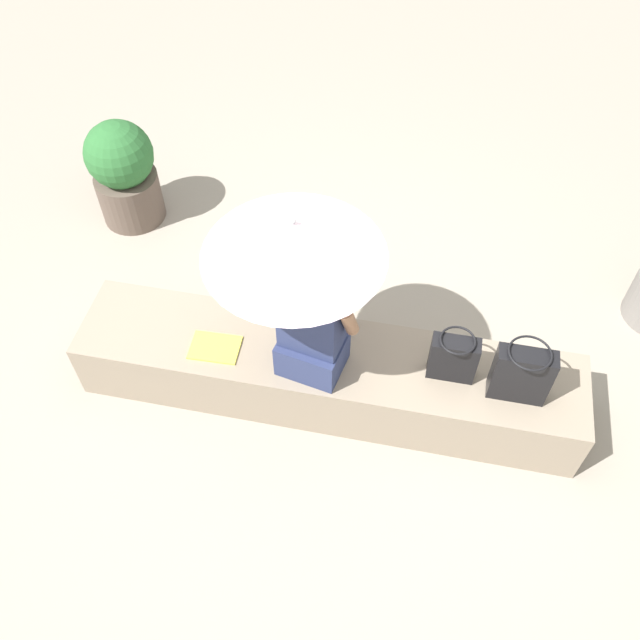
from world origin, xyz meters
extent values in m
plane|color=#9E9384|center=(0.00, 0.00, 0.00)|extent=(14.00, 14.00, 0.00)
cube|color=gray|center=(0.00, 0.00, 0.20)|extent=(2.91, 0.56, 0.41)
cube|color=navy|center=(0.07, 0.09, 0.52)|extent=(0.39, 0.34, 0.22)
cube|color=navy|center=(0.07, 0.09, 0.87)|extent=(0.35, 0.26, 0.48)
sphere|color=#9E7051|center=(0.07, 0.09, 1.21)|extent=(0.20, 0.20, 0.20)
cylinder|color=#9E7051|center=(0.26, 0.05, 0.89)|extent=(0.11, 0.21, 0.32)
cylinder|color=#9E7051|center=(-0.13, 0.13, 0.89)|extent=(0.11, 0.21, 0.32)
cylinder|color=#B7B7BC|center=(0.16, 0.02, 0.90)|extent=(0.02, 0.02, 0.99)
cone|color=silver|center=(0.16, 0.02, 1.29)|extent=(0.90, 0.90, 0.20)
sphere|color=#B7B7BC|center=(0.16, 0.02, 1.41)|extent=(0.03, 0.03, 0.03)
cube|color=black|center=(-1.04, 0.06, 0.59)|extent=(0.30, 0.11, 0.36)
torus|color=black|center=(-1.04, 0.06, 0.78)|extent=(0.22, 0.22, 0.01)
cube|color=black|center=(-0.68, 0.00, 0.55)|extent=(0.26, 0.11, 0.29)
torus|color=black|center=(-0.68, 0.00, 0.71)|extent=(0.19, 0.19, 0.01)
cube|color=#EAE04C|center=(0.63, 0.09, 0.41)|extent=(0.29, 0.21, 0.01)
cylinder|color=brown|center=(1.73, -1.28, 0.19)|extent=(0.46, 0.46, 0.37)
sphere|color=#2D6B33|center=(1.73, -1.28, 0.56)|extent=(0.48, 0.48, 0.48)
camera|label=1|loc=(-0.40, 2.22, 3.50)|focal=38.08mm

